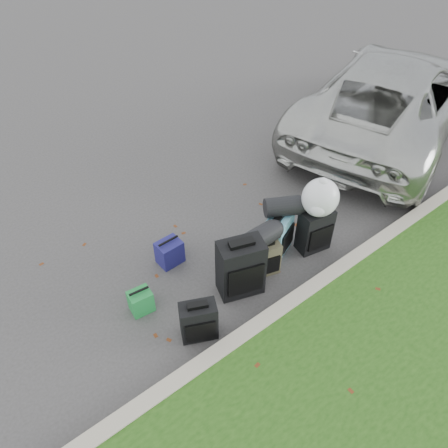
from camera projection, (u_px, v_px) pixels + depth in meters
ground at (239, 259)px, 5.84m from camera, size 120.00×120.00×0.00m
curb at (293, 303)px, 5.21m from camera, size 120.00×0.18×0.15m
suv at (392, 96)px, 7.84m from camera, size 5.70×3.93×1.44m
suitcase_small_black at (199, 321)px, 4.80m from camera, size 0.46×0.37×0.50m
suitcase_large_black_left at (241, 268)px, 5.21m from camera, size 0.61×0.48×0.77m
suitcase_olive at (265, 258)px, 5.53m from camera, size 0.40×0.31×0.48m
suitcase_teal at (278, 234)px, 5.77m from camera, size 0.48×0.39×0.60m
suitcase_large_black_right at (315, 230)px, 5.80m from camera, size 0.47×0.34×0.64m
tote_green at (141, 301)px, 5.13m from camera, size 0.28×0.24×0.30m
tote_navy at (170, 252)px, 5.70m from camera, size 0.32×0.26×0.34m
duffel_left at (259, 238)px, 5.27m from camera, size 0.50×0.27×0.27m
duffel_right at (282, 206)px, 5.53m from camera, size 0.52×0.44×0.25m
trash_bag at (320, 198)px, 5.41m from camera, size 0.48×0.48×0.48m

